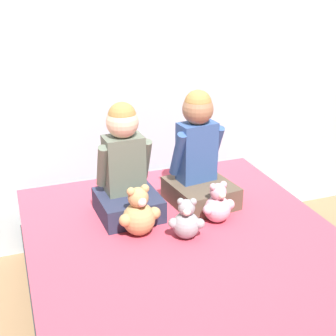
% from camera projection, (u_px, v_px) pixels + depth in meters
% --- Properties ---
extents(ground_plane, '(14.00, 14.00, 0.00)m').
position_uv_depth(ground_plane, '(190.00, 325.00, 2.58)').
color(ground_plane, '#93704C').
extents(wall_behind_bed, '(8.00, 0.06, 2.50)m').
position_uv_depth(wall_behind_bed, '(131.00, 63.00, 3.02)').
color(wall_behind_bed, silver).
rests_on(wall_behind_bed, ground_plane).
extents(bed, '(1.63, 1.95, 0.52)m').
position_uv_depth(bed, '(191.00, 287.00, 2.48)').
color(bed, '#2D2D33').
rests_on(bed, ground_plane).
extents(child_on_left, '(0.35, 0.36, 0.65)m').
position_uv_depth(child_on_left, '(125.00, 170.00, 2.59)').
color(child_on_left, '#282D47').
rests_on(child_on_left, bed).
extents(child_on_right, '(0.39, 0.42, 0.68)m').
position_uv_depth(child_on_right, '(199.00, 160.00, 2.73)').
color(child_on_right, brown).
rests_on(child_on_right, bed).
extents(teddy_bear_held_by_left_child, '(0.23, 0.17, 0.28)m').
position_uv_depth(teddy_bear_held_by_left_child, '(139.00, 214.00, 2.44)').
color(teddy_bear_held_by_left_child, tan).
rests_on(teddy_bear_held_by_left_child, bed).
extents(teddy_bear_held_by_right_child, '(0.20, 0.15, 0.24)m').
position_uv_depth(teddy_bear_held_by_right_child, '(218.00, 205.00, 2.57)').
color(teddy_bear_held_by_right_child, '#DBA3B2').
rests_on(teddy_bear_held_by_right_child, bed).
extents(teddy_bear_between_children, '(0.18, 0.14, 0.23)m').
position_uv_depth(teddy_bear_between_children, '(187.00, 221.00, 2.41)').
color(teddy_bear_between_children, '#939399').
rests_on(teddy_bear_between_children, bed).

